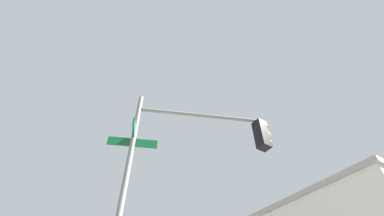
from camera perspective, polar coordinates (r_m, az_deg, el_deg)
traffic_signal_near at (r=5.87m, az=0.57°, el=-11.16°), size 1.86×3.60×5.98m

